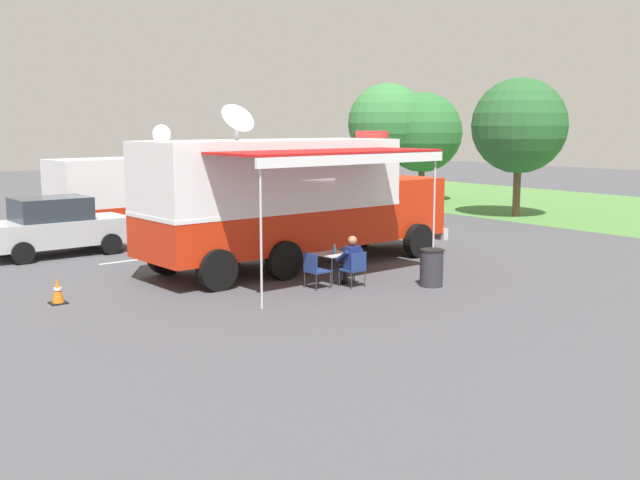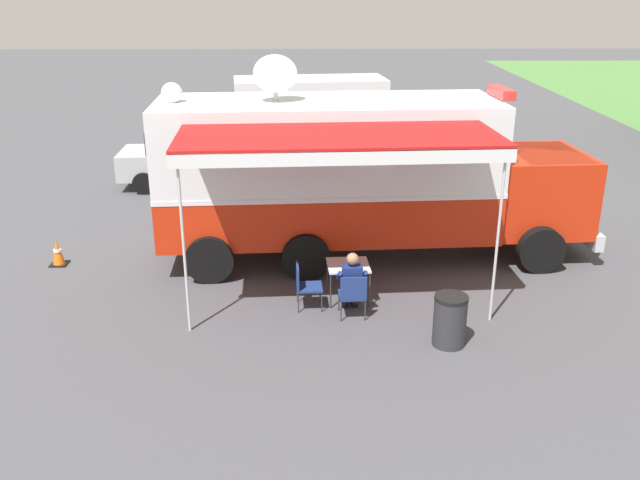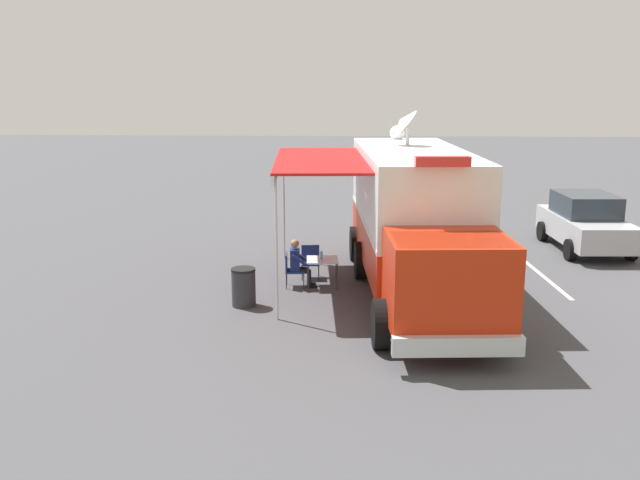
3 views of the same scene
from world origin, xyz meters
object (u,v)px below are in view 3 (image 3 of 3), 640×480
Objects in this scene: traffic_cone at (381,227)px; seated_responder at (298,262)px; folding_table at (322,261)px; command_truck at (415,216)px; water_bottle at (321,255)px; folding_chair_beside_table at (310,259)px; car_behind_truck at (585,222)px; trash_bin at (244,287)px; folding_chair_at_table at (291,267)px.

seated_responder is at bearing 68.86° from traffic_cone.
traffic_cone is at bearing -106.21° from folding_table.
command_truck is 42.94× the size of water_bottle.
folding_chair_beside_table is at bearing -106.53° from seated_responder.
car_behind_truck is (-8.09, -4.36, 0.05)m from water_bottle.
water_bottle reaches higher than traffic_cone.
folding_table is at bearing -177.25° from seated_responder.
trash_bin is (1.44, 2.48, -0.06)m from folding_chair_beside_table.
folding_chair_beside_table is at bearing -67.60° from folding_table.
command_truck is at bearing 170.23° from folding_table.
folding_table is 1.46× the size of traffic_cone.
seated_responder reaches higher than water_bottle.
seated_responder is 2.00m from trash_bin.
folding_chair_at_table is (0.80, 0.04, -0.16)m from folding_table.
folding_chair_beside_table is 0.70× the size of seated_responder.
water_bottle is (0.03, 0.01, 0.16)m from folding_table.
command_truck is at bearing -163.14° from trash_bin.
trash_bin is at bearing 58.01° from folding_chair_at_table.
command_truck is 11.37× the size of folding_table.
water_bottle is at bearing -137.40° from trash_bin.
folding_table is 2.43m from trash_bin.
folding_table is at bearing -162.59° from water_bottle.
seated_responder reaches higher than folding_chair_at_table.
traffic_cone is at bearing -16.91° from car_behind_truck.
seated_responder reaches higher than folding_chair_beside_table.
folding_chair_beside_table is 0.20× the size of car_behind_truck.
folding_chair_at_table is (3.09, -0.35, -1.43)m from command_truck.
seated_responder is 1.37× the size of trash_bin.
folding_chair_at_table is 1.50× the size of traffic_cone.
folding_table is 9.16m from car_behind_truck.
command_truck is at bearing 172.83° from seated_responder.
trash_bin is (0.99, 1.59, -0.06)m from folding_chair_at_table.
command_truck reaches higher than trash_bin.
trash_bin is 11.53m from car_behind_truck.
traffic_cone is (-2.62, -6.29, -0.23)m from folding_chair_at_table.
folding_table is 6.52m from traffic_cone.
command_truck is at bearing 94.04° from traffic_cone.
trash_bin reaches higher than folding_chair_beside_table.
folding_table is 0.93× the size of trash_bin.
folding_chair_at_table is 0.23m from seated_responder.
seated_responder is (0.61, 0.03, -0.02)m from folding_table.
car_behind_truck is at bearing -153.65° from folding_chair_at_table.
folding_table is at bearing -177.10° from folding_chair_at_table.
car_behind_truck is (-8.67, -4.38, 0.23)m from seated_responder.
seated_responder is (0.26, 0.88, 0.14)m from folding_chair_beside_table.
car_behind_truck is (-6.25, 1.90, 0.60)m from traffic_cone.
trash_bin is at bearing 53.57° from seated_responder.
folding_chair_beside_table is (0.32, -0.86, -0.32)m from water_bottle.
water_bottle is at bearing 28.30° from car_behind_truck.
car_behind_truck reaches higher than folding_chair_at_table.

